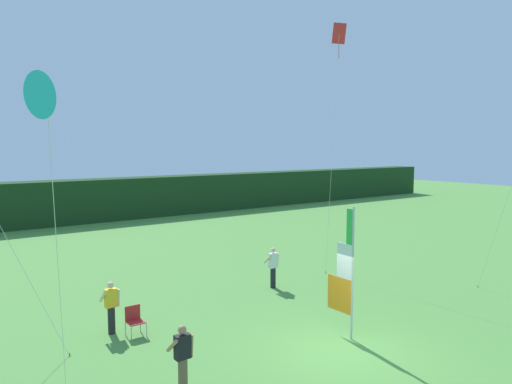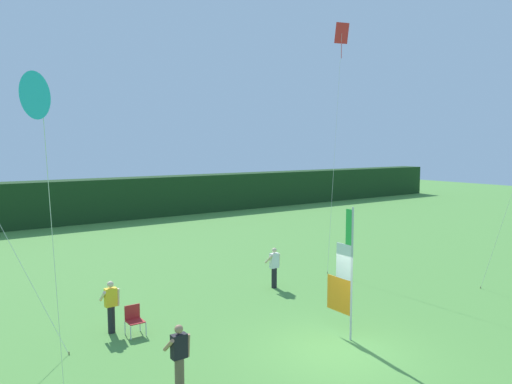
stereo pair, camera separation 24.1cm
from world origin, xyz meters
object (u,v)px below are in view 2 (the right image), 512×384
object	(u,v)px
person_near_banner	(111,305)
person_far_left	(274,267)
kite_cyan_delta_1	(42,96)
folding_chair	(134,318)
kite_red_diamond_2	(341,47)
person_mid_field	(179,358)
banner_flag	(344,275)

from	to	relation	value
person_near_banner	person_far_left	world-z (taller)	person_far_left
person_far_left	kite_cyan_delta_1	size ratio (longest dim) A/B	0.23
folding_chair	kite_red_diamond_2	distance (m)	15.56
person_mid_field	kite_cyan_delta_1	world-z (taller)	kite_cyan_delta_1
banner_flag	person_near_banner	bearing A→B (deg)	142.17
kite_red_diamond_2	person_mid_field	bearing A→B (deg)	-149.81
person_near_banner	person_mid_field	distance (m)	4.59
person_far_left	folding_chair	world-z (taller)	person_far_left
person_far_left	kite_red_diamond_2	xyz separation A→B (m)	(5.21, 1.63, 9.55)
banner_flag	kite_cyan_delta_1	size ratio (longest dim) A/B	0.56
banner_flag	person_far_left	xyz separation A→B (m)	(1.32, 5.17, -1.03)
banner_flag	person_mid_field	distance (m)	5.65
folding_chair	person_far_left	bearing A→B (deg)	11.82
person_mid_field	person_far_left	distance (m)	8.74
person_near_banner	person_mid_field	size ratio (longest dim) A/B	0.96
folding_chair	banner_flag	bearing A→B (deg)	-36.91
person_far_left	kite_cyan_delta_1	bearing A→B (deg)	-148.64
person_mid_field	kite_cyan_delta_1	size ratio (longest dim) A/B	0.24
person_near_banner	kite_red_diamond_2	xyz separation A→B (m)	(12.14, 2.44, 9.56)
person_near_banner	folding_chair	bearing A→B (deg)	-45.69
person_mid_field	person_far_left	world-z (taller)	person_mid_field
person_near_banner	folding_chair	size ratio (longest dim) A/B	1.83
banner_flag	person_far_left	world-z (taller)	banner_flag
person_near_banner	kite_cyan_delta_1	distance (m)	8.16
person_mid_field	folding_chair	world-z (taller)	person_mid_field
person_far_left	folding_chair	bearing A→B (deg)	-168.18
person_far_left	kite_cyan_delta_1	world-z (taller)	kite_cyan_delta_1
person_far_left	person_mid_field	bearing A→B (deg)	-141.86
person_near_banner	folding_chair	distance (m)	0.83
banner_flag	kite_red_diamond_2	distance (m)	12.70
banner_flag	person_far_left	size ratio (longest dim) A/B	2.42
banner_flag	kite_cyan_delta_1	distance (m)	9.62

